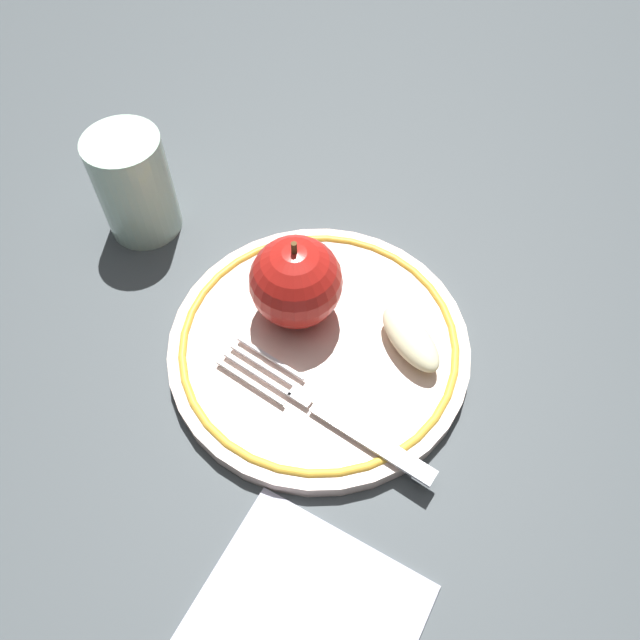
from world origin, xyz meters
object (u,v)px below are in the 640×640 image
(apple_slice_front, at_px, (411,339))
(drinking_glass, at_px, (134,186))
(fork, at_px, (330,414))
(napkin_folded, at_px, (297,634))
(plate, at_px, (320,341))
(apple_red_whole, at_px, (296,282))

(apple_slice_front, xyz_separation_m, drinking_glass, (-0.24, 0.07, 0.02))
(fork, xyz_separation_m, napkin_folded, (0.01, -0.13, -0.02))
(plate, height_order, napkin_folded, plate)
(apple_red_whole, bearing_deg, drinking_glass, 157.91)
(apple_red_whole, distance_m, napkin_folded, 0.23)
(apple_red_whole, height_order, drinking_glass, same)
(apple_slice_front, height_order, drinking_glass, drinking_glass)
(apple_slice_front, relative_size, fork, 0.37)
(apple_red_whole, relative_size, fork, 0.46)
(apple_red_whole, bearing_deg, plate, -38.55)
(plate, xyz_separation_m, napkin_folded, (0.04, -0.19, -0.01))
(apple_red_whole, distance_m, apple_slice_front, 0.09)
(apple_slice_front, xyz_separation_m, fork, (-0.04, -0.07, -0.01))
(plate, distance_m, apple_slice_front, 0.07)
(apple_red_whole, xyz_separation_m, fork, (0.05, -0.08, -0.03))
(apple_red_whole, distance_m, drinking_glass, 0.17)
(plate, xyz_separation_m, drinking_glass, (-0.18, 0.08, 0.04))
(drinking_glass, bearing_deg, plate, -24.51)
(plate, xyz_separation_m, fork, (0.02, -0.06, 0.01))
(apple_slice_front, bearing_deg, fork, 103.99)
(plate, bearing_deg, napkin_folded, -78.76)
(napkin_folded, bearing_deg, fork, 96.39)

